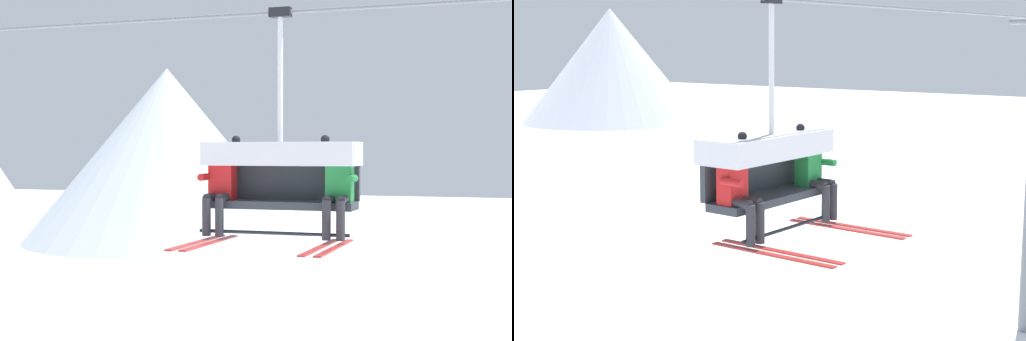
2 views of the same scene
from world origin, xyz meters
The scene contains 4 objects.
mountain_peak_central centered at (-21.76, 39.59, 6.05)m, with size 19.96×19.96×12.10m.
chairlift_chair centered at (-1.06, -0.73, 6.10)m, with size 1.98×0.74×2.86m.
skier_red centered at (-1.84, -0.94, 5.81)m, with size 0.48×1.70×1.34m.
skier_green centered at (-0.28, -0.94, 5.81)m, with size 0.48×1.70×1.34m.
Camera 1 is at (1.87, -10.33, 6.25)m, focal length 55.00 mm.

